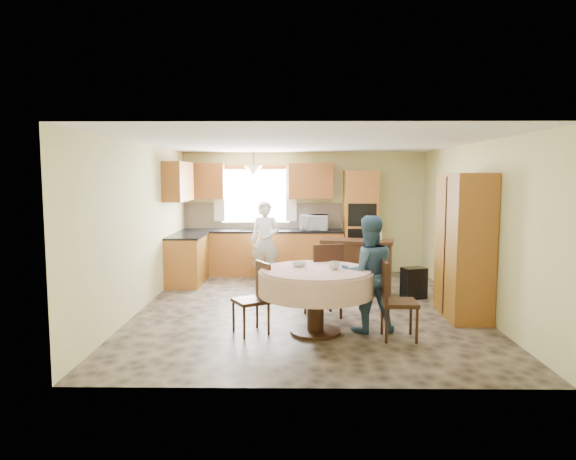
# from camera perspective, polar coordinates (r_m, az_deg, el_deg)

# --- Properties ---
(floor) EXTENTS (5.00, 6.00, 0.01)m
(floor) POSITION_cam_1_polar(r_m,az_deg,el_deg) (7.95, 2.05, -8.63)
(floor) COLOR #70604E
(floor) RESTS_ON ground
(ceiling) EXTENTS (5.00, 6.00, 0.01)m
(ceiling) POSITION_cam_1_polar(r_m,az_deg,el_deg) (7.71, 2.12, 9.66)
(ceiling) COLOR white
(ceiling) RESTS_ON wall_back
(wall_back) EXTENTS (5.00, 0.02, 2.50)m
(wall_back) POSITION_cam_1_polar(r_m,az_deg,el_deg) (10.72, 1.71, 1.94)
(wall_back) COLOR #D0CC85
(wall_back) RESTS_ON floor
(wall_front) EXTENTS (5.00, 0.02, 2.50)m
(wall_front) POSITION_cam_1_polar(r_m,az_deg,el_deg) (4.76, 2.92, -3.18)
(wall_front) COLOR #D0CC85
(wall_front) RESTS_ON floor
(wall_left) EXTENTS (0.02, 6.00, 2.50)m
(wall_left) POSITION_cam_1_polar(r_m,az_deg,el_deg) (8.07, -15.96, 0.38)
(wall_left) COLOR #D0CC85
(wall_left) RESTS_ON floor
(wall_right) EXTENTS (0.02, 6.00, 2.50)m
(wall_right) POSITION_cam_1_polar(r_m,az_deg,el_deg) (8.18, 19.87, 0.33)
(wall_right) COLOR #D0CC85
(wall_right) RESTS_ON floor
(window) EXTENTS (1.40, 0.03, 1.10)m
(window) POSITION_cam_1_polar(r_m,az_deg,el_deg) (10.71, -3.65, 3.81)
(window) COLOR white
(window) RESTS_ON wall_back
(curtain_left) EXTENTS (0.22, 0.02, 1.15)m
(curtain_left) POSITION_cam_1_polar(r_m,az_deg,el_deg) (10.74, -7.67, 4.04)
(curtain_left) COLOR white
(curtain_left) RESTS_ON wall_back
(curtain_right) EXTENTS (0.22, 0.02, 1.15)m
(curtain_right) POSITION_cam_1_polar(r_m,az_deg,el_deg) (10.63, 0.37, 4.07)
(curtain_right) COLOR white
(curtain_right) RESTS_ON wall_back
(base_cab_back) EXTENTS (3.30, 0.60, 0.88)m
(base_cab_back) POSITION_cam_1_polar(r_m,az_deg,el_deg) (10.53, -2.91, -2.57)
(base_cab_back) COLOR #D17337
(base_cab_back) RESTS_ON floor
(counter_back) EXTENTS (3.30, 0.64, 0.04)m
(counter_back) POSITION_cam_1_polar(r_m,az_deg,el_deg) (10.47, -2.92, -0.08)
(counter_back) COLOR black
(counter_back) RESTS_ON base_cab_back
(base_cab_left) EXTENTS (0.60, 1.20, 0.88)m
(base_cab_left) POSITION_cam_1_polar(r_m,az_deg,el_deg) (9.83, -11.14, -3.29)
(base_cab_left) COLOR #D17337
(base_cab_left) RESTS_ON floor
(counter_left) EXTENTS (0.64, 1.20, 0.04)m
(counter_left) POSITION_cam_1_polar(r_m,az_deg,el_deg) (9.77, -11.19, -0.63)
(counter_left) COLOR black
(counter_left) RESTS_ON base_cab_left
(backsplash) EXTENTS (3.30, 0.02, 0.55)m
(backsplash) POSITION_cam_1_polar(r_m,az_deg,el_deg) (10.73, -2.83, 1.57)
(backsplash) COLOR beige
(backsplash) RESTS_ON wall_back
(wall_cab_left) EXTENTS (0.85, 0.33, 0.72)m
(wall_cab_left) POSITION_cam_1_polar(r_m,az_deg,el_deg) (10.69, -9.37, 5.40)
(wall_cab_left) COLOR #A76629
(wall_cab_left) RESTS_ON wall_back
(wall_cab_right) EXTENTS (0.90, 0.33, 0.72)m
(wall_cab_right) POSITION_cam_1_polar(r_m,az_deg,el_deg) (10.53, 2.56, 5.46)
(wall_cab_right) COLOR #A76629
(wall_cab_right) RESTS_ON wall_back
(wall_cab_side) EXTENTS (0.33, 1.20, 0.72)m
(wall_cab_side) POSITION_cam_1_polar(r_m,az_deg,el_deg) (9.73, -12.09, 5.29)
(wall_cab_side) COLOR #A76629
(wall_cab_side) RESTS_ON wall_left
(oven_tower) EXTENTS (0.66, 0.62, 2.12)m
(oven_tower) POSITION_cam_1_polar(r_m,az_deg,el_deg) (10.51, 8.02, 0.77)
(oven_tower) COLOR #D17337
(oven_tower) RESTS_ON floor
(oven_upper) EXTENTS (0.56, 0.01, 0.45)m
(oven_upper) POSITION_cam_1_polar(r_m,az_deg,el_deg) (10.18, 8.25, 1.67)
(oven_upper) COLOR black
(oven_upper) RESTS_ON oven_tower
(oven_lower) EXTENTS (0.56, 0.01, 0.45)m
(oven_lower) POSITION_cam_1_polar(r_m,az_deg,el_deg) (10.23, 8.21, -1.12)
(oven_lower) COLOR black
(oven_lower) RESTS_ON oven_tower
(pendant) EXTENTS (0.36, 0.36, 0.18)m
(pendant) POSITION_cam_1_polar(r_m,az_deg,el_deg) (10.23, -3.88, 6.61)
(pendant) COLOR beige
(pendant) RESTS_ON ceiling
(sideboard) EXTENTS (1.30, 0.77, 0.87)m
(sideboard) POSITION_cam_1_polar(r_m,az_deg,el_deg) (8.91, 7.65, -4.22)
(sideboard) COLOR #3E2411
(sideboard) RESTS_ON floor
(space_heater) EXTENTS (0.44, 0.36, 0.51)m
(space_heater) POSITION_cam_1_polar(r_m,az_deg,el_deg) (8.74, 13.80, -5.73)
(space_heater) COLOR black
(space_heater) RESTS_ON floor
(cupboard) EXTENTS (0.54, 1.07, 2.05)m
(cupboard) POSITION_cam_1_polar(r_m,az_deg,el_deg) (7.67, 18.97, -1.68)
(cupboard) COLOR #D17337
(cupboard) RESTS_ON floor
(dining_table) EXTENTS (1.46, 1.46, 0.83)m
(dining_table) POSITION_cam_1_polar(r_m,az_deg,el_deg) (6.56, 3.10, -5.94)
(dining_table) COLOR #3E2411
(dining_table) RESTS_ON floor
(chair_left) EXTENTS (0.54, 0.54, 0.91)m
(chair_left) POSITION_cam_1_polar(r_m,az_deg,el_deg) (6.64, -3.58, -7.12)
(chair_left) COLOR #3E2411
(chair_left) RESTS_ON floor
(chair_back) EXTENTS (0.58, 0.58, 1.07)m
(chair_back) POSITION_cam_1_polar(r_m,az_deg,el_deg) (7.28, 4.15, -5.23)
(chair_back) COLOR #3E2411
(chair_back) RESTS_ON floor
(chair_right) EXTENTS (0.43, 0.43, 0.98)m
(chair_right) POSITION_cam_1_polar(r_m,az_deg,el_deg) (6.49, 11.59, -7.19)
(chair_right) COLOR #3E2411
(chair_right) RESTS_ON floor
(framed_picture) EXTENTS (0.06, 0.62, 0.51)m
(framed_picture) POSITION_cam_1_polar(r_m,az_deg,el_deg) (8.70, 18.48, 3.12)
(framed_picture) COLOR gold
(framed_picture) RESTS_ON wall_right
(microwave) EXTENTS (0.60, 0.43, 0.31)m
(microwave) POSITION_cam_1_polar(r_m,az_deg,el_deg) (10.39, 2.92, 0.85)
(microwave) COLOR silver
(microwave) RESTS_ON counter_back
(person_sink) EXTENTS (0.58, 0.40, 1.53)m
(person_sink) POSITION_cam_1_polar(r_m,az_deg,el_deg) (9.81, -2.55, -1.27)
(person_sink) COLOR silver
(person_sink) RESTS_ON floor
(person_dining) EXTENTS (0.80, 0.66, 1.51)m
(person_dining) POSITION_cam_1_polar(r_m,az_deg,el_deg) (6.71, 8.88, -4.83)
(person_dining) COLOR #38587A
(person_dining) RESTS_ON floor
(bowl_sideboard) EXTENTS (0.26, 0.26, 0.05)m
(bowl_sideboard) POSITION_cam_1_polar(r_m,az_deg,el_deg) (8.81, 5.80, -1.29)
(bowl_sideboard) COLOR #B2B2B2
(bowl_sideboard) RESTS_ON sideboard
(bottle_sideboard) EXTENTS (0.14, 0.14, 0.29)m
(bottle_sideboard) POSITION_cam_1_polar(r_m,az_deg,el_deg) (8.88, 10.07, -0.51)
(bottle_sideboard) COLOR silver
(bottle_sideboard) RESTS_ON sideboard
(cup_table) EXTENTS (0.14, 0.14, 0.10)m
(cup_table) POSITION_cam_1_polar(r_m,az_deg,el_deg) (6.51, 5.18, -3.94)
(cup_table) COLOR #B2B2B2
(cup_table) RESTS_ON dining_table
(bowl_table) EXTENTS (0.21, 0.21, 0.06)m
(bowl_table) POSITION_cam_1_polar(r_m,az_deg,el_deg) (6.70, 1.27, -3.83)
(bowl_table) COLOR #B2B2B2
(bowl_table) RESTS_ON dining_table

